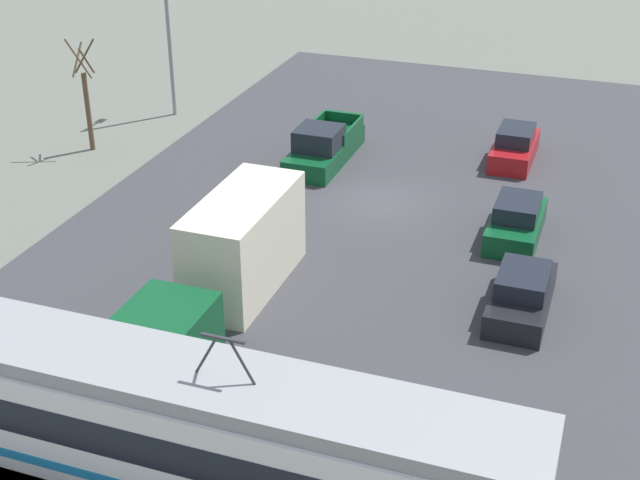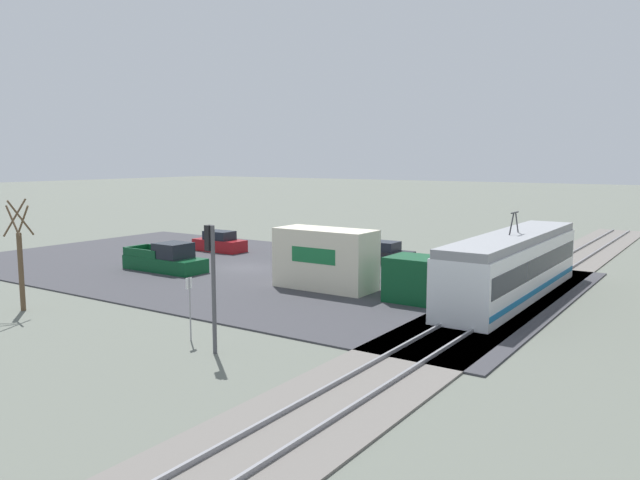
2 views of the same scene
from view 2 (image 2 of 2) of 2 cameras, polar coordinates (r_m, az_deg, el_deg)
name	(u,v)px [view 2 (image 2 of 2)]	position (r m, az deg, el deg)	size (l,w,h in m)	color
ground_plane	(244,269)	(41.64, -6.96, -2.64)	(320.00, 320.00, 0.00)	#60665B
road_surface	(244,268)	(41.63, -6.96, -2.59)	(22.52, 40.61, 0.08)	#38383D
rail_bed	(504,302)	(33.16, 16.44, -5.42)	(75.74, 4.40, 0.22)	slate
light_rail_tram	(512,266)	(34.03, 17.19, -2.31)	(15.28, 2.81, 4.45)	white
box_truck	(346,263)	(33.88, 2.37, -2.14)	(2.41, 9.62, 3.34)	#0C4723
pickup_truck	(166,260)	(41.35, -13.89, -1.78)	(2.10, 5.82, 1.86)	#0C4723
sedan_car_0	(220,243)	(49.23, -9.17, -0.26)	(1.78, 4.26, 1.59)	maroon
sedan_car_1	(382,254)	(43.37, 5.67, -1.28)	(1.86, 4.31, 1.51)	black
sedan_car_2	(310,249)	(45.32, -0.89, -0.83)	(1.86, 4.22, 1.58)	#0C4723
traffic_light_pole	(212,270)	(23.43, -9.87, -2.75)	(0.28, 0.47, 4.84)	#47474C
street_tree	(20,260)	(32.96, -25.71, -1.70)	(1.26, 1.05, 5.37)	brown
no_parking_sign	(190,303)	(25.49, -11.82, -5.66)	(0.32, 0.08, 2.57)	gray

